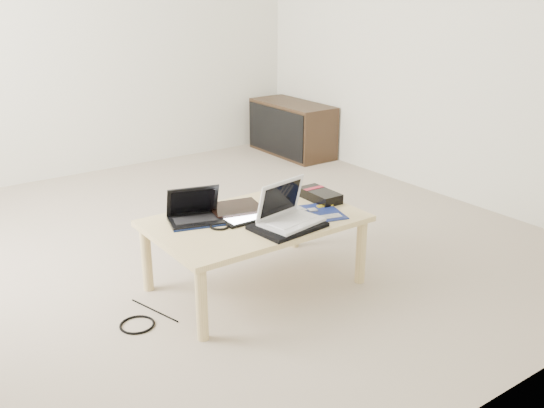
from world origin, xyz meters
TOP-DOWN VIEW (x-y plane):
  - ground at (0.00, 0.00)m, footprint 4.00×4.00m
  - coffee_table at (-0.07, -0.64)m, footprint 1.10×0.70m
  - media_cabinet at (1.77, 1.45)m, footprint 0.41×0.90m
  - book at (-0.09, -0.49)m, footprint 0.32×0.29m
  - netbook at (-0.34, -0.49)m, footprint 0.32×0.27m
  - tablet at (-0.12, -0.61)m, footprint 0.25×0.19m
  - remote at (0.19, -0.63)m, footprint 0.05×0.20m
  - neoprene_sleeve at (-0.01, -0.85)m, footprint 0.37×0.29m
  - white_laptop at (0.02, -0.82)m, footprint 0.34×0.27m
  - motherboard at (0.27, -0.78)m, footprint 0.28×0.32m
  - gpu_box at (0.40, -0.62)m, footprint 0.13×0.26m
  - cable_coil at (-0.28, -0.64)m, footprint 0.11×0.11m
  - floor_cable_coil at (-0.77, -0.65)m, footprint 0.20×0.20m
  - floor_cable_trail at (-0.64, -0.57)m, footprint 0.10×0.34m

SIDE VIEW (x-z plane):
  - ground at x=0.00m, z-range 0.00..0.00m
  - floor_cable_trail at x=-0.64m, z-range 0.00..0.01m
  - floor_cable_coil at x=-0.77m, z-range 0.00..0.01m
  - media_cabinet at x=1.77m, z-range 0.00..0.50m
  - coffee_table at x=-0.07m, z-range 0.15..0.55m
  - motherboard at x=0.27m, z-range 0.40..0.41m
  - cable_coil at x=-0.28m, z-range 0.40..0.41m
  - tablet at x=-0.12m, z-range 0.40..0.41m
  - remote at x=0.19m, z-range 0.40..0.42m
  - neoprene_sleeve at x=-0.01m, z-range 0.40..0.42m
  - book at x=-0.09m, z-range 0.40..0.43m
  - gpu_box at x=0.40m, z-range 0.40..0.46m
  - netbook at x=-0.34m, z-range 0.35..0.53m
  - white_laptop at x=0.02m, z-range 0.36..0.57m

